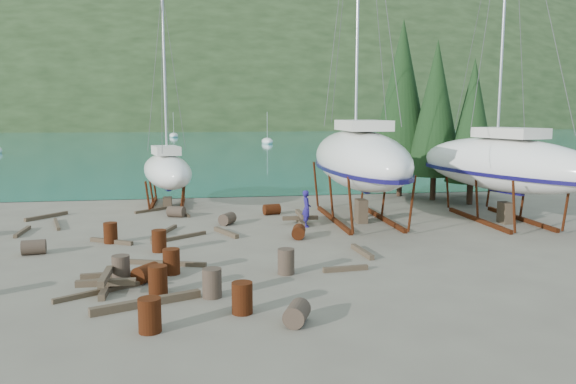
{
  "coord_description": "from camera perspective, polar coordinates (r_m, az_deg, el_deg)",
  "views": [
    {
      "loc": [
        -2.08,
        -21.48,
        5.47
      ],
      "look_at": [
        1.76,
        3.0,
        1.99
      ],
      "focal_mm": 35.0,
      "sensor_mm": 36.0,
      "label": 1
    }
  ],
  "objects": [
    {
      "name": "drum_8",
      "position": [
        25.01,
        -17.58,
        -3.98
      ],
      "size": [
        0.58,
        0.58,
        0.88
      ],
      "primitive_type": "cylinder",
      "color": "#4E250D",
      "rests_on": "ground"
    },
    {
      "name": "timber_11",
      "position": [
        25.12,
        -10.99,
        -4.54
      ],
      "size": [
        2.35,
        1.84,
        0.15
      ],
      "primitive_type": "cube",
      "rotation": [
        0.0,
        0.0,
        2.22
      ],
      "color": "#4E3F2C",
      "rests_on": "ground"
    },
    {
      "name": "cypress_mid_right",
      "position": [
        35.35,
        18.28,
        6.71
      ],
      "size": [
        3.06,
        3.06,
        8.5
      ],
      "color": "black",
      "rests_on": "ground"
    },
    {
      "name": "timber_pile_aft",
      "position": [
        27.98,
        1.25,
        -2.65
      ],
      "size": [
        1.8,
        1.8,
        0.6
      ],
      "color": "#4E3F2C",
      "rests_on": "ground"
    },
    {
      "name": "ground",
      "position": [
        22.26,
        -3.29,
        -6.24
      ],
      "size": [
        600.0,
        600.0,
        0.0
      ],
      "primitive_type": "plane",
      "color": "#61594D",
      "rests_on": "ground"
    },
    {
      "name": "drum_15",
      "position": [
        24.12,
        -24.42,
        -5.13
      ],
      "size": [
        0.96,
        0.71,
        0.58
      ],
      "primitive_type": "cylinder",
      "rotation": [
        1.57,
        0.0,
        1.72
      ],
      "color": "#2D2823",
      "rests_on": "ground"
    },
    {
      "name": "timber_5",
      "position": [
        20.99,
        -12.41,
        -7.06
      ],
      "size": [
        3.01,
        1.12,
        0.16
      ],
      "primitive_type": "cube",
      "rotation": [
        0.0,
        0.0,
        1.26
      ],
      "color": "#4E3F2C",
      "rests_on": "ground"
    },
    {
      "name": "drum_16",
      "position": [
        19.25,
        -16.61,
        -7.48
      ],
      "size": [
        0.58,
        0.58,
        0.88
      ],
      "primitive_type": "cylinder",
      "color": "#2D2823",
      "rests_on": "ground"
    },
    {
      "name": "cypress_back_left",
      "position": [
        37.83,
        11.49,
        9.65
      ],
      "size": [
        4.14,
        4.14,
        11.5
      ],
      "color": "black",
      "rests_on": "ground"
    },
    {
      "name": "bay_water",
      "position": [
        336.53,
        -8.61,
        6.98
      ],
      "size": [
        700.0,
        700.0,
        0.0
      ],
      "primitive_type": "plane",
      "color": "#187379",
      "rests_on": "ground"
    },
    {
      "name": "moored_boat_far",
      "position": [
        131.71,
        -11.53,
        5.63
      ],
      "size": [
        2.0,
        5.0,
        6.05
      ],
      "color": "white",
      "rests_on": "ground"
    },
    {
      "name": "timber_17",
      "position": [
        28.53,
        -25.38,
        -3.66
      ],
      "size": [
        0.17,
        2.11,
        0.16
      ],
      "primitive_type": "cube",
      "rotation": [
        0.0,
        0.0,
        3.14
      ],
      "color": "#4E3F2C",
      "rests_on": "ground"
    },
    {
      "name": "moored_boat_mid",
      "position": [
        102.32,
        -2.12,
        5.15
      ],
      "size": [
        2.0,
        5.0,
        6.05
      ],
      "color": "white",
      "rests_on": "ground"
    },
    {
      "name": "far_house_left",
      "position": [
        219.28,
        -24.39,
        6.63
      ],
      "size": [
        6.6,
        5.6,
        5.6
      ],
      "color": "beige",
      "rests_on": "ground"
    },
    {
      "name": "drum_14",
      "position": [
        22.96,
        -12.96,
        -4.86
      ],
      "size": [
        0.58,
        0.58,
        0.88
      ],
      "primitive_type": "cylinder",
      "color": "#4E250D",
      "rests_on": "ground"
    },
    {
      "name": "drum_7",
      "position": [
        15.73,
        -4.68,
        -10.67
      ],
      "size": [
        0.58,
        0.58,
        0.88
      ],
      "primitive_type": "cylinder",
      "color": "#4E250D",
      "rests_on": "ground"
    },
    {
      "name": "large_sailboat_far",
      "position": [
        30.32,
        20.93,
        2.72
      ],
      "size": [
        6.2,
        11.91,
        18.09
      ],
      "rotation": [
        0.0,
        0.0,
        0.26
      ],
      "color": "white",
      "rests_on": "ground"
    },
    {
      "name": "drum_3",
      "position": [
        14.84,
        -13.87,
        -12.06
      ],
      "size": [
        0.58,
        0.58,
        0.88
      ],
      "primitive_type": "cylinder",
      "color": "#4E250D",
      "rests_on": "ground"
    },
    {
      "name": "timber_0",
      "position": [
        32.55,
        -13.53,
        -1.77
      ],
      "size": [
        1.94,
        1.68,
        0.14
      ],
      "primitive_type": "cube",
      "rotation": [
        0.0,
        0.0,
        2.28
      ],
      "color": "#4E3F2C",
      "rests_on": "ground"
    },
    {
      "name": "drum_4",
      "position": [
        30.51,
        -1.66,
        -1.78
      ],
      "size": [
        0.99,
        0.76,
        0.58
      ],
      "primitive_type": "cylinder",
      "rotation": [
        1.57,
        0.0,
        1.8
      ],
      "color": "#4E250D",
      "rests_on": "ground"
    },
    {
      "name": "timber_12",
      "position": [
        19.99,
        -17.1,
        -7.99
      ],
      "size": [
        2.27,
        0.4,
        0.17
      ],
      "primitive_type": "cube",
      "rotation": [
        0.0,
        0.0,
        1.68
      ],
      "color": "#4E3F2C",
      "rests_on": "ground"
    },
    {
      "name": "timber_16",
      "position": [
        16.81,
        -14.12,
        -10.82
      ],
      "size": [
        3.04,
        1.45,
        0.23
      ],
      "primitive_type": "cube",
      "rotation": [
        0.0,
        0.0,
        1.97
      ],
      "color": "#4E3F2C",
      "rests_on": "ground"
    },
    {
      "name": "timber_4",
      "position": [
        25.02,
        -17.51,
        -4.8
      ],
      "size": [
        1.93,
        1.26,
        0.17
      ],
      "primitive_type": "cube",
      "rotation": [
        0.0,
        0.0,
        1.02
      ],
      "color": "#4E3F2C",
      "rests_on": "ground"
    },
    {
      "name": "drum_5",
      "position": [
        17.13,
        -7.73,
        -9.14
      ],
      "size": [
        0.58,
        0.58,
        0.88
      ],
      "primitive_type": "cylinder",
      "color": "#2D2823",
      "rests_on": "ground"
    },
    {
      "name": "far_house_center",
      "position": [
        212.25,
        -13.85,
        7.09
      ],
      "size": [
        6.6,
        5.6,
        5.6
      ],
      "color": "beige",
      "rests_on": "ground"
    },
    {
      "name": "timber_pile_fore",
      "position": [
        18.36,
        -18.02,
        -8.75
      ],
      "size": [
        1.8,
        1.8,
        0.6
      ],
      "color": "#4E3F2C",
      "rests_on": "ground"
    },
    {
      "name": "cypress_far_right",
      "position": [
        38.7,
        18.26,
        7.22
      ],
      "size": [
        3.24,
        3.24,
        9.0
      ],
      "color": "black",
      "rests_on": "ground"
    },
    {
      "name": "timber_15",
      "position": [
        29.86,
        -22.43,
        -3.02
      ],
      "size": [
        0.95,
        2.75,
        0.15
      ],
      "primitive_type": "cube",
      "rotation": [
        0.0,
        0.0,
        0.29
      ],
      "color": "#4E3F2C",
      "rests_on": "ground"
    },
    {
      "name": "large_sailboat_near",
      "position": [
        28.72,
        7.19,
        3.41
      ],
      "size": [
        3.96,
        12.71,
        19.89
      ],
      "rotation": [
        0.0,
        0.0,
        -0.02
      ],
      "color": "white",
      "rests_on": "ground"
    },
    {
      "name": "timber_7",
      "position": [
        19.88,
        5.86,
        -7.75
      ],
      "size": [
        1.65,
        0.33,
        0.17
      ],
      "primitive_type": "cube",
      "rotation": [
        0.0,
        0.0,
        1.67
      ],
      "color": "#4E3F2C",
      "rests_on": "ground"
    },
    {
      "name": "far_hill",
      "position": [
        341.53,
        -8.62,
        7.0
      ],
      "size": [
        800.0,
        360.0,
        110.0
      ],
      "primitive_type": "ellipsoid",
      "color": "#1F3018",
      "rests_on": "ground"
    },
    {
      "name": "timber_2",
      "position": [
        32.17,
        -23.31,
        -2.28
      ],
      "size": [
        1.75,
        2.08,
        0.19
      ],
      "primitive_type": "cube",
      "rotation": [
        0.0,
        0.0,
        2.46
      ],
      "color": "#4E3F2C",
      "rests_on": "ground"
    },
    {
      "name": "timber_10",
      "position": [
        26.34,
        -12.47,
        -3.99
      ],
      "size": [
        1.05,
        2.72,
        0.16
      ],
      "primitive_type": "cube",
      "rotation": [
        0.0,
        0.0,
        2.82
      ],
      "color": "#4E3F2C",
      "rests_on": "ground"
    },
    {
      "name": "drum_10",
      "position": [
        17.73,
        -13.08,
        -8.69
      ],
      "size": [
        0.58,
        0.58,
        0.88
      ],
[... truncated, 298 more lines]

